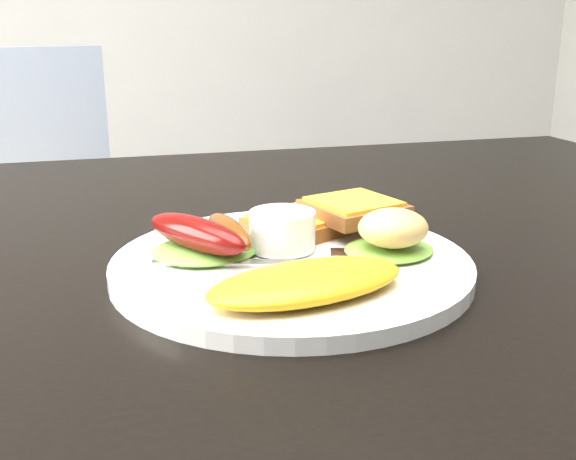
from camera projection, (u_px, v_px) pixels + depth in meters
dining_table at (272, 247)px, 0.66m from camera, size 1.20×0.80×0.04m
dining_chair at (44, 232)px, 1.64m from camera, size 0.48×0.48×0.04m
person at (141, 161)px, 1.30m from camera, size 0.53×0.39×1.37m
plate at (291, 265)px, 0.53m from camera, size 0.28×0.28×0.01m
lettuce_left at (205, 250)px, 0.53m from camera, size 0.09×0.08×0.01m
lettuce_right at (389, 249)px, 0.54m from camera, size 0.09×0.08×0.01m
omelette at (307, 282)px, 0.45m from camera, size 0.15×0.09×0.02m
sausage_a at (196, 233)px, 0.52m from camera, size 0.08×0.10×0.03m
sausage_b at (229, 231)px, 0.53m from camera, size 0.03×0.09×0.02m
ramekin at (282, 230)px, 0.54m from camera, size 0.06×0.06×0.03m
toast_a at (298, 225)px, 0.59m from camera, size 0.10×0.10×0.01m
toast_b at (354, 210)px, 0.59m from camera, size 0.09×0.09×0.01m
potato_salad at (393, 228)px, 0.52m from camera, size 0.06×0.06×0.03m
fork at (244, 263)px, 0.51m from camera, size 0.14×0.05×0.00m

